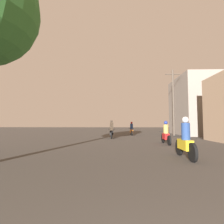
{
  "coord_description": "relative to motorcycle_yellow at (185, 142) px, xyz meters",
  "views": [
    {
      "loc": [
        -0.99,
        0.14,
        1.36
      ],
      "look_at": [
        -1.59,
        18.13,
        2.52
      ],
      "focal_mm": 28.0,
      "sensor_mm": 36.0,
      "label": 1
    }
  ],
  "objects": [
    {
      "name": "motorcycle_yellow",
      "position": [
        0.0,
        0.0,
        0.0
      ],
      "size": [
        0.6,
        2.02,
        1.61
      ],
      "rotation": [
        0.0,
        0.0,
        0.15
      ],
      "color": "black",
      "rests_on": "ground_plane"
    },
    {
      "name": "motorcycle_red",
      "position": [
        0.54,
        4.73,
        -0.02
      ],
      "size": [
        0.6,
        2.1,
        1.52
      ],
      "rotation": [
        0.0,
        0.0,
        -0.16
      ],
      "color": "black",
      "rests_on": "ground_plane"
    },
    {
      "name": "motorcycle_black",
      "position": [
        -3.19,
        9.02,
        0.02
      ],
      "size": [
        0.6,
        1.88,
        1.65
      ],
      "rotation": [
        0.0,
        0.0,
        -0.03
      ],
      "color": "black",
      "rests_on": "ground_plane"
    },
    {
      "name": "motorcycle_orange",
      "position": [
        -1.04,
        13.38,
        -0.03
      ],
      "size": [
        0.6,
        1.95,
        1.54
      ],
      "rotation": [
        0.0,
        0.0,
        0.17
      ],
      "color": "black",
      "rests_on": "ground_plane"
    },
    {
      "name": "building_right_far",
      "position": [
        7.42,
        14.34,
        2.8
      ],
      "size": [
        5.74,
        6.86,
        6.88
      ],
      "color": "gray",
      "rests_on": "ground_plane"
    },
    {
      "name": "utility_pole_far",
      "position": [
        3.52,
        12.46,
        3.19
      ],
      "size": [
        1.6,
        0.2,
        7.33
      ],
      "color": "#4C4238",
      "rests_on": "ground_plane"
    }
  ]
}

